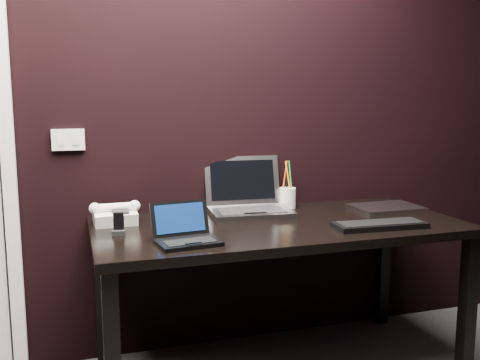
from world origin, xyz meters
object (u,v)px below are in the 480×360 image
object	(u,v)px
desk	(279,239)
ext_keyboard	(380,225)
netbook	(186,235)
silver_laptop	(248,203)
desk_phone	(115,215)
mobile_phone	(119,226)
closed_laptop	(386,208)
pen_cup	(288,197)

from	to	relation	value
desk	ext_keyboard	distance (m)	0.47
netbook	silver_laptop	distance (m)	0.62
netbook	desk_phone	distance (m)	0.49
ext_keyboard	desk	bearing A→B (deg)	149.39
netbook	desk_phone	world-z (taller)	netbook
desk_phone	desk	bearing A→B (deg)	-15.89
netbook	silver_laptop	xyz separation A→B (m)	(0.42, 0.46, 0.02)
desk_phone	mobile_phone	size ratio (longest dim) A/B	2.53
desk_phone	silver_laptop	bearing A→B (deg)	3.04
desk	mobile_phone	bearing A→B (deg)	179.47
closed_laptop	desk_phone	size ratio (longest dim) A/B	1.46
netbook	silver_laptop	world-z (taller)	silver_laptop
desk	netbook	size ratio (longest dim) A/B	6.42
netbook	mobile_phone	bearing A→B (deg)	137.49
desk	closed_laptop	size ratio (longest dim) A/B	4.97
closed_laptop	desk_phone	distance (m)	1.37
pen_cup	netbook	bearing A→B (deg)	-141.68
closed_laptop	desk_phone	world-z (taller)	desk_phone
netbook	desk	bearing A→B (deg)	23.98
desk	silver_laptop	size ratio (longest dim) A/B	4.02
netbook	closed_laptop	xyz separation A→B (m)	(1.12, 0.31, -0.02)
desk	desk_phone	size ratio (longest dim) A/B	7.27
desk_phone	pen_cup	xyz separation A→B (m)	(0.90, 0.10, 0.02)
silver_laptop	desk_phone	xyz separation A→B (m)	(-0.66, -0.04, -0.01)
closed_laptop	mobile_phone	size ratio (longest dim) A/B	3.70
silver_laptop	closed_laptop	world-z (taller)	silver_laptop
mobile_phone	desk_phone	bearing A→B (deg)	89.66
closed_laptop	desk_phone	xyz separation A→B (m)	(-1.36, 0.12, 0.03)
desk	netbook	distance (m)	0.54
mobile_phone	pen_cup	xyz separation A→B (m)	(0.90, 0.30, 0.02)
ext_keyboard	silver_laptop	bearing A→B (deg)	134.19
desk_phone	netbook	bearing A→B (deg)	-60.25
closed_laptop	ext_keyboard	bearing A→B (deg)	-126.88
netbook	silver_laptop	bearing A→B (deg)	47.71
desk_phone	ext_keyboard	bearing A→B (deg)	-21.41
ext_keyboard	mobile_phone	bearing A→B (deg)	167.99
silver_laptop	closed_laptop	xyz separation A→B (m)	(0.70, -0.15, -0.04)
closed_laptop	pen_cup	bearing A→B (deg)	155.06
netbook	desk_phone	bearing A→B (deg)	119.75
ext_keyboard	closed_laptop	xyz separation A→B (m)	(0.24, 0.32, -0.00)
silver_laptop	desk_phone	distance (m)	0.66
silver_laptop	pen_cup	world-z (taller)	silver_laptop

